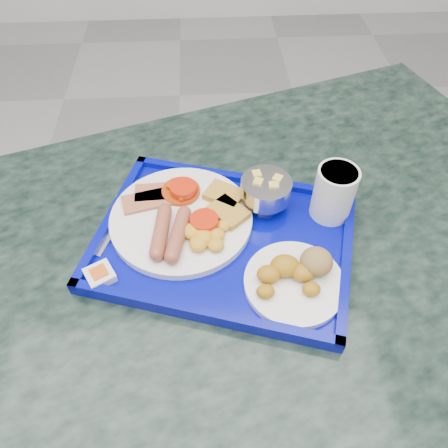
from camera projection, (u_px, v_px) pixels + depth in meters
The scene contains 9 objects.
table at pixel (246, 307), 0.95m from camera, with size 1.52×1.24×0.82m.
tray at pixel (224, 241), 0.79m from camera, with size 0.52×0.44×0.03m.
main_plate at pixel (185, 218), 0.80m from camera, with size 0.26×0.26×0.04m.
bread_plate at pixel (296, 276), 0.71m from camera, with size 0.16×0.16×0.05m.
fruit_bowl at pixel (266, 190), 0.80m from camera, with size 0.09×0.09×0.07m.
juice_cup at pixel (334, 192), 0.78m from camera, with size 0.07×0.07×0.10m.
spoon at pixel (134, 195), 0.85m from camera, with size 0.06×0.18×0.01m.
knife at pixel (120, 219), 0.81m from camera, with size 0.01×0.18×0.00m, color #B0B0B2.
jam_packet at pixel (100, 275), 0.72m from camera, with size 0.06×0.06×0.02m.
Camera 1 is at (0.13, -0.24, 1.44)m, focal length 35.00 mm.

